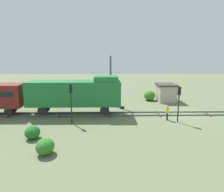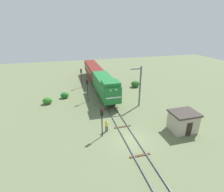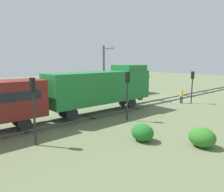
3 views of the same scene
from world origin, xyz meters
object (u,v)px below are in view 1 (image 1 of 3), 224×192
Objects in this scene: locomotive at (76,93)px; relay_hut at (166,92)px; worker_near_track at (167,112)px; traffic_signal_near at (179,98)px; traffic_signal_mid at (71,97)px; catenary_mast at (111,79)px.

locomotive reaches higher than relay_hut.
worker_near_track is (-2.40, -10.53, -1.78)m from locomotive.
traffic_signal_near is 2.14m from worker_near_track.
locomotive is 3.40m from traffic_signal_mid.
traffic_signal_near is 0.92× the size of traffic_signal_mid.
catenary_mast is 9.40m from relay_hut.
traffic_signal_mid is at bearing 179.84° from locomotive.
worker_near_track is (0.80, 0.95, -1.74)m from traffic_signal_near.
catenary_mast is at bearing -27.19° from traffic_signal_mid.
traffic_signal_mid is at bearing 152.81° from catenary_mast.
locomotive is 3.31× the size of relay_hut.
traffic_signal_near is at bearing -89.00° from traffic_signal_mid.
traffic_signal_near is (-3.20, -11.48, -0.03)m from locomotive.
relay_hut is (9.90, -2.47, 0.40)m from worker_near_track.
traffic_signal_mid reaches higher than worker_near_track.
traffic_signal_near is 11.49m from traffic_signal_mid.
traffic_signal_mid reaches higher than relay_hut.
locomotive is 2.73× the size of traffic_signal_mid.
traffic_signal_near is at bearing 111.71° from worker_near_track.
relay_hut is at bearing -132.11° from worker_near_track.
locomotive is at bearing 74.42° from traffic_signal_near.
traffic_signal_near is 2.31× the size of worker_near_track.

